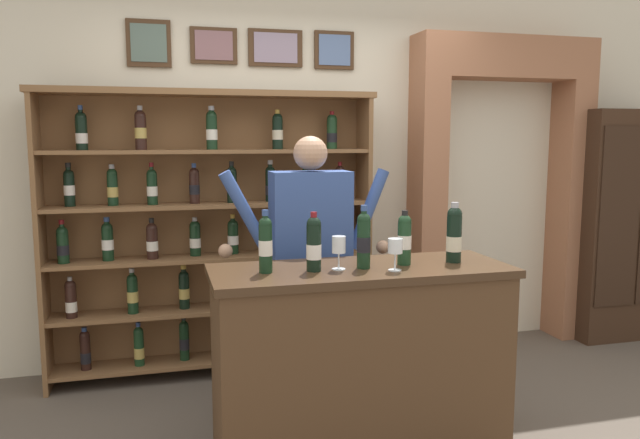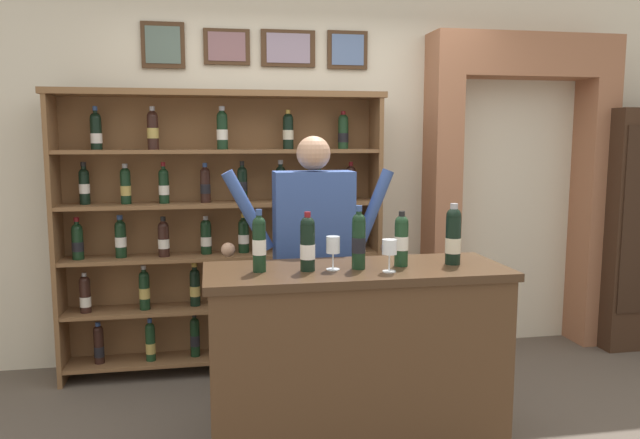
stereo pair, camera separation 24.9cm
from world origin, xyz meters
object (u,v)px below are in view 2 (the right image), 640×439
tasting_counter (356,363)px  tasting_bottle_rosso (402,239)px  tasting_bottle_brunello (308,243)px  tasting_bottle_prosecco (359,240)px  shopkeeper (313,243)px  wine_glass_left (389,248)px  tasting_bottle_super_tuscan (259,242)px  wine_glass_right (333,247)px  tasting_bottle_bianco (453,236)px  wine_shelf (223,225)px

tasting_counter → tasting_bottle_rosso: 0.67m
tasting_bottle_brunello → tasting_bottle_prosecco: bearing=0.0°
shopkeeper → wine_glass_left: (0.25, -0.70, 0.08)m
tasting_bottle_prosecco → wine_glass_left: bearing=-36.5°
shopkeeper → tasting_bottle_brunello: shopkeeper is taller
tasting_bottle_super_tuscan → tasting_bottle_brunello: tasting_bottle_super_tuscan is taller
tasting_bottle_brunello → tasting_bottle_prosecco: (0.25, 0.00, 0.01)m
tasting_bottle_super_tuscan → wine_glass_right: size_ratio=1.82×
wine_glass_right → tasting_counter: bearing=13.3°
tasting_bottle_rosso → tasting_bottle_bianco: (0.27, -0.00, 0.01)m
shopkeeper → tasting_bottle_rosso: 0.68m
tasting_counter → shopkeeper: size_ratio=0.92×
tasting_bottle_bianco → wine_glass_right: size_ratio=1.88×
wine_shelf → tasting_bottle_super_tuscan: wine_shelf is taller
tasting_bottle_super_tuscan → tasting_bottle_bianco: size_ratio=0.97×
shopkeeper → wine_glass_right: size_ratio=9.87×
tasting_bottle_brunello → shopkeeper: bearing=77.6°
tasting_counter → tasting_bottle_bianco: bearing=-0.5°
shopkeeper → tasting_bottle_super_tuscan: size_ratio=5.41×
tasting_bottle_rosso → tasting_counter: bearing=179.5°
tasting_bottle_rosso → wine_glass_left: bearing=-129.4°
shopkeeper → tasting_bottle_bianco: (0.62, -0.58, 0.12)m
tasting_counter → wine_glass_left: bearing=-43.2°
wine_shelf → wine_glass_left: wine_shelf is taller
tasting_bottle_rosso → tasting_bottle_bianco: 0.27m
shopkeeper → wine_glass_right: (-0.01, -0.60, 0.08)m
tasting_counter → wine_shelf: bearing=115.0°
tasting_bottle_brunello → tasting_bottle_bianco: size_ratio=0.93×
shopkeeper → wine_glass_left: size_ratio=10.34×
shopkeeper → tasting_bottle_bianco: size_ratio=5.26×
tasting_bottle_super_tuscan → wine_glass_right: bearing=-4.1°
tasting_bottle_brunello → wine_shelf: bearing=105.2°
tasting_bottle_super_tuscan → tasting_bottle_bianco: tasting_bottle_bianco is taller
tasting_bottle_super_tuscan → tasting_bottle_rosso: bearing=0.1°
tasting_bottle_prosecco → wine_glass_right: size_ratio=1.89×
wine_shelf → tasting_bottle_rosso: (0.85, -1.33, 0.10)m
tasting_counter → tasting_bottle_bianco: (0.50, -0.00, 0.64)m
wine_glass_left → tasting_counter: bearing=136.8°
tasting_counter → tasting_bottle_brunello: (-0.25, -0.03, 0.63)m
shopkeeper → tasting_counter: bearing=-78.4°
wine_shelf → tasting_bottle_prosecco: size_ratio=7.10×
tasting_bottle_prosecco → tasting_bottle_brunello: bearing=-180.0°
shopkeeper → wine_glass_right: shopkeeper is taller
wine_glass_right → wine_glass_left: 0.27m
wine_glass_right → wine_glass_left: bearing=-20.0°
tasting_bottle_super_tuscan → tasting_bottle_rosso: size_ratio=1.09×
tasting_bottle_super_tuscan → tasting_bottle_bianco: bearing=-0.0°
tasting_bottle_rosso → wine_glass_left: size_ratio=1.75×
tasting_bottle_rosso → tasting_bottle_super_tuscan: bearing=-179.9°
shopkeeper → tasting_bottle_super_tuscan: bearing=-122.0°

